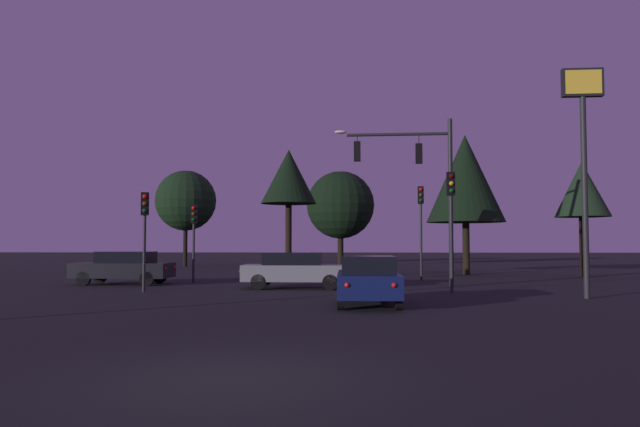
{
  "coord_description": "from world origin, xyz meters",
  "views": [
    {
      "loc": [
        1.58,
        -8.38,
        1.93
      ],
      "look_at": [
        0.61,
        18.84,
        3.28
      ],
      "focal_mm": 33.07,
      "sensor_mm": 36.0,
      "label": 1
    }
  ],
  "objects_px": {
    "traffic_signal_mast_arm": "(420,174)",
    "tree_behind_sign": "(186,201)",
    "traffic_light_median": "(451,208)",
    "tree_right_cluster": "(465,179)",
    "traffic_light_corner_right": "(194,227)",
    "tree_left_far": "(582,190)",
    "traffic_light_corner_left": "(145,221)",
    "car_crossing_left": "(295,270)",
    "store_sign_illuminated": "(583,132)",
    "car_nearside_lane": "(368,279)",
    "traffic_light_far_side": "(421,214)",
    "tree_lot_edge": "(340,205)",
    "car_crossing_right": "(124,267)",
    "tree_center_horizon": "(289,178)"
  },
  "relations": [
    {
      "from": "car_crossing_left",
      "to": "tree_left_far",
      "type": "relative_size",
      "value": 0.69
    },
    {
      "from": "tree_behind_sign",
      "to": "tree_center_horizon",
      "type": "height_order",
      "value": "tree_behind_sign"
    },
    {
      "from": "traffic_signal_mast_arm",
      "to": "traffic_light_corner_right",
      "type": "bearing_deg",
      "value": 170.39
    },
    {
      "from": "traffic_signal_mast_arm",
      "to": "car_crossing_left",
      "type": "bearing_deg",
      "value": -163.54
    },
    {
      "from": "tree_left_far",
      "to": "tree_right_cluster",
      "type": "relative_size",
      "value": 0.77
    },
    {
      "from": "traffic_light_far_side",
      "to": "tree_lot_edge",
      "type": "bearing_deg",
      "value": 102.64
    },
    {
      "from": "traffic_signal_mast_arm",
      "to": "store_sign_illuminated",
      "type": "bearing_deg",
      "value": -49.16
    },
    {
      "from": "traffic_light_corner_right",
      "to": "store_sign_illuminated",
      "type": "height_order",
      "value": "store_sign_illuminated"
    },
    {
      "from": "traffic_light_median",
      "to": "traffic_light_far_side",
      "type": "height_order",
      "value": "traffic_light_far_side"
    },
    {
      "from": "traffic_light_median",
      "to": "car_nearside_lane",
      "type": "relative_size",
      "value": 1.13
    },
    {
      "from": "store_sign_illuminated",
      "to": "traffic_signal_mast_arm",
      "type": "bearing_deg",
      "value": 130.84
    },
    {
      "from": "tree_lot_edge",
      "to": "tree_right_cluster",
      "type": "bearing_deg",
      "value": -59.2
    },
    {
      "from": "traffic_light_corner_right",
      "to": "tree_left_far",
      "type": "distance_m",
      "value": 21.79
    },
    {
      "from": "store_sign_illuminated",
      "to": "tree_behind_sign",
      "type": "bearing_deg",
      "value": 127.92
    },
    {
      "from": "car_crossing_left",
      "to": "traffic_light_median",
      "type": "bearing_deg",
      "value": -18.81
    },
    {
      "from": "traffic_light_corner_left",
      "to": "tree_right_cluster",
      "type": "xyz_separation_m",
      "value": [
        15.29,
        13.2,
        3.05
      ]
    },
    {
      "from": "tree_left_far",
      "to": "traffic_signal_mast_arm",
      "type": "bearing_deg",
      "value": -143.73
    },
    {
      "from": "tree_lot_edge",
      "to": "car_nearside_lane",
      "type": "bearing_deg",
      "value": -88.37
    },
    {
      "from": "traffic_signal_mast_arm",
      "to": "tree_behind_sign",
      "type": "distance_m",
      "value": 27.15
    },
    {
      "from": "tree_behind_sign",
      "to": "car_nearside_lane",
      "type": "bearing_deg",
      "value": -65.38
    },
    {
      "from": "traffic_light_corner_right",
      "to": "traffic_light_median",
      "type": "xyz_separation_m",
      "value": [
        11.38,
        -5.53,
        0.59
      ]
    },
    {
      "from": "traffic_light_median",
      "to": "tree_right_cluster",
      "type": "distance_m",
      "value": 13.9
    },
    {
      "from": "traffic_light_median",
      "to": "tree_right_cluster",
      "type": "height_order",
      "value": "tree_right_cluster"
    },
    {
      "from": "tree_left_far",
      "to": "tree_lot_edge",
      "type": "bearing_deg",
      "value": 133.02
    },
    {
      "from": "traffic_light_corner_right",
      "to": "car_crossing_right",
      "type": "relative_size",
      "value": 0.83
    },
    {
      "from": "tree_right_cluster",
      "to": "tree_lot_edge",
      "type": "height_order",
      "value": "tree_right_cluster"
    },
    {
      "from": "traffic_signal_mast_arm",
      "to": "tree_lot_edge",
      "type": "height_order",
      "value": "tree_lot_edge"
    },
    {
      "from": "traffic_light_corner_right",
      "to": "tree_right_cluster",
      "type": "xyz_separation_m",
      "value": [
        14.73,
        7.71,
        3.14
      ]
    },
    {
      "from": "car_crossing_left",
      "to": "car_nearside_lane",
      "type": "bearing_deg",
      "value": -67.08
    },
    {
      "from": "traffic_light_median",
      "to": "car_nearside_lane",
      "type": "bearing_deg",
      "value": -127.43
    },
    {
      "from": "traffic_signal_mast_arm",
      "to": "traffic_light_corner_left",
      "type": "bearing_deg",
      "value": -161.9
    },
    {
      "from": "traffic_light_corner_right",
      "to": "traffic_light_far_side",
      "type": "bearing_deg",
      "value": 10.25
    },
    {
      "from": "traffic_signal_mast_arm",
      "to": "tree_right_cluster",
      "type": "xyz_separation_m",
      "value": [
        4.04,
        9.52,
        0.81
      ]
    },
    {
      "from": "car_crossing_left",
      "to": "tree_lot_edge",
      "type": "bearing_deg",
      "value": 85.46
    },
    {
      "from": "car_nearside_lane",
      "to": "tree_right_cluster",
      "type": "distance_m",
      "value": 19.6
    },
    {
      "from": "traffic_signal_mast_arm",
      "to": "tree_left_far",
      "type": "xyz_separation_m",
      "value": [
        10.23,
        7.51,
        -0.1
      ]
    },
    {
      "from": "car_crossing_left",
      "to": "tree_lot_edge",
      "type": "distance_m",
      "value": 24.38
    },
    {
      "from": "car_crossing_left",
      "to": "store_sign_illuminated",
      "type": "xyz_separation_m",
      "value": [
        10.44,
        -4.12,
        5.02
      ]
    },
    {
      "from": "traffic_light_median",
      "to": "traffic_signal_mast_arm",
      "type": "bearing_deg",
      "value": 100.61
    },
    {
      "from": "traffic_light_far_side",
      "to": "car_crossing_left",
      "type": "height_order",
      "value": "traffic_light_far_side"
    },
    {
      "from": "car_nearside_lane",
      "to": "tree_right_cluster",
      "type": "relative_size",
      "value": 0.48
    },
    {
      "from": "traffic_light_corner_left",
      "to": "tree_lot_edge",
      "type": "bearing_deg",
      "value": 73.57
    },
    {
      "from": "traffic_signal_mast_arm",
      "to": "car_nearside_lane",
      "type": "distance_m",
      "value": 9.59
    },
    {
      "from": "car_crossing_left",
      "to": "tree_lot_edge",
      "type": "relative_size",
      "value": 0.58
    },
    {
      "from": "car_crossing_right",
      "to": "tree_behind_sign",
      "type": "relative_size",
      "value": 0.58
    },
    {
      "from": "traffic_light_corner_left",
      "to": "tree_left_far",
      "type": "relative_size",
      "value": 0.6
    },
    {
      "from": "traffic_signal_mast_arm",
      "to": "traffic_light_corner_right",
      "type": "xyz_separation_m",
      "value": [
        -10.68,
        1.81,
        -2.32
      ]
    },
    {
      "from": "traffic_light_corner_left",
      "to": "tree_left_far",
      "type": "height_order",
      "value": "tree_left_far"
    },
    {
      "from": "car_nearside_lane",
      "to": "tree_behind_sign",
      "type": "relative_size",
      "value": 0.52
    },
    {
      "from": "tree_left_far",
      "to": "tree_lot_edge",
      "type": "relative_size",
      "value": 0.83
    }
  ]
}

